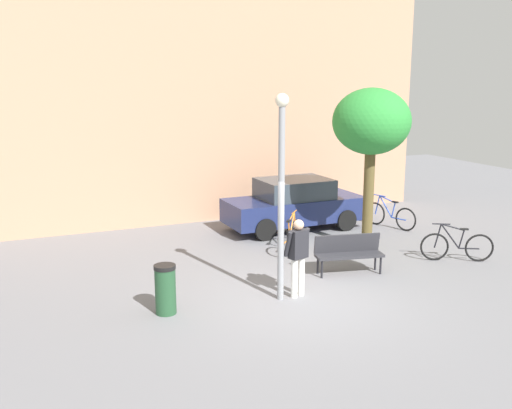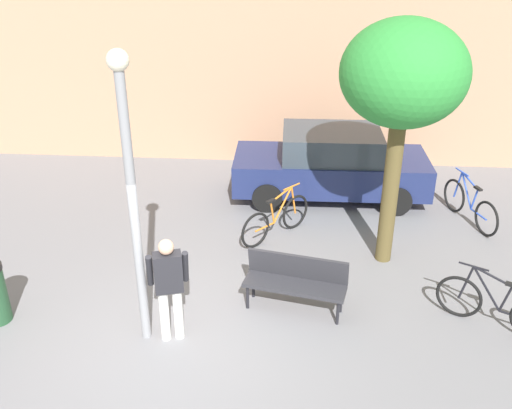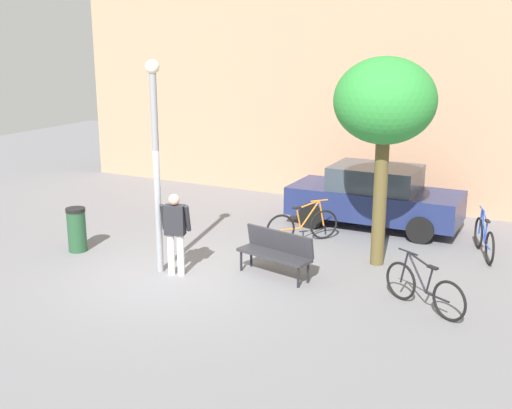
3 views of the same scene
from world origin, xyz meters
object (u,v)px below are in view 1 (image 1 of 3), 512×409
(person_by_lamppost, at_px, (298,252))
(trash_bin, at_px, (165,289))
(bicycle_black, at_px, (456,246))
(parked_car_navy, at_px, (294,204))
(park_bench, at_px, (348,251))
(plaza_tree, at_px, (371,124))
(lamppost, at_px, (281,182))
(bicycle_orange, at_px, (290,236))
(bicycle_blue, at_px, (390,215))

(person_by_lamppost, xyz_separation_m, trash_bin, (-2.79, 0.21, -0.47))
(bicycle_black, bearing_deg, parked_car_navy, 117.13)
(person_by_lamppost, distance_m, park_bench, 2.05)
(park_bench, relative_size, bicycle_black, 1.03)
(plaza_tree, bearing_deg, park_bench, -135.04)
(parked_car_navy, bearing_deg, bicycle_black, -62.87)
(park_bench, distance_m, trash_bin, 4.64)
(lamppost, bearing_deg, bicycle_orange, 60.20)
(park_bench, height_order, trash_bin, trash_bin)
(person_by_lamppost, distance_m, bicycle_blue, 6.69)
(park_bench, bearing_deg, person_by_lamppost, -153.78)
(bicycle_orange, bearing_deg, plaza_tree, -18.62)
(bicycle_orange, bearing_deg, bicycle_black, -36.89)
(bicycle_black, distance_m, parked_car_navy, 5.05)
(plaza_tree, relative_size, parked_car_navy, 1.01)
(lamppost, distance_m, bicycle_orange, 4.19)
(lamppost, bearing_deg, person_by_lamppost, -0.83)
(plaza_tree, xyz_separation_m, bicycle_orange, (-1.99, 0.67, -2.98))
(bicycle_blue, bearing_deg, person_by_lamppost, -142.59)
(plaza_tree, relative_size, bicycle_orange, 3.11)
(park_bench, distance_m, bicycle_blue, 4.72)
(lamppost, relative_size, trash_bin, 4.28)
(person_by_lamppost, xyz_separation_m, bicycle_blue, (5.30, 4.05, -0.58))
(parked_car_navy, bearing_deg, lamppost, -119.75)
(park_bench, distance_m, bicycle_orange, 2.30)
(bicycle_orange, xyz_separation_m, bicycle_black, (3.40, -2.55, 0.00))
(person_by_lamppost, relative_size, park_bench, 1.00)
(bicycle_black, xyz_separation_m, parked_car_navy, (-2.30, 4.48, 0.39))
(plaza_tree, xyz_separation_m, trash_bin, (-6.18, -2.26, -2.86))
(park_bench, distance_m, bicycle_black, 3.02)
(bicycle_blue, bearing_deg, lamppost, -144.62)
(park_bench, xyz_separation_m, bicycle_black, (3.00, -0.29, -0.16))
(lamppost, xyz_separation_m, parked_car_navy, (2.90, 5.07, -1.71))
(trash_bin, bearing_deg, plaza_tree, 20.12)
(lamppost, distance_m, parked_car_navy, 6.09)
(person_by_lamppost, relative_size, trash_bin, 1.69)
(person_by_lamppost, distance_m, bicycle_black, 4.87)
(parked_car_navy, distance_m, trash_bin, 7.19)
(lamppost, height_order, park_bench, lamppost)
(trash_bin, bearing_deg, lamppost, -4.92)
(bicycle_black, height_order, trash_bin, trash_bin)
(plaza_tree, bearing_deg, bicycle_black, -53.17)
(lamppost, bearing_deg, bicycle_blue, 35.38)
(park_bench, relative_size, plaza_tree, 0.39)
(parked_car_navy, bearing_deg, plaza_tree, -71.14)
(bicycle_orange, relative_size, bicycle_black, 0.85)
(park_bench, xyz_separation_m, plaza_tree, (1.59, 1.59, 2.81))
(lamppost, distance_m, bicycle_black, 5.64)
(bicycle_blue, relative_size, parked_car_navy, 0.41)
(lamppost, height_order, bicycle_black, lamppost)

